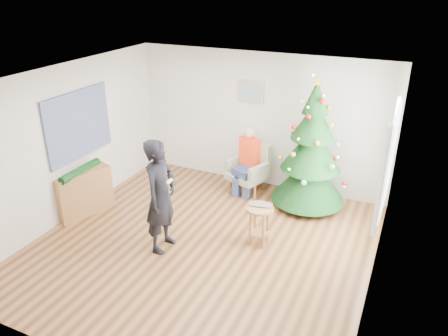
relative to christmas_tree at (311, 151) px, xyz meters
The scene contains 19 objects.
floor 2.52m from the christmas_tree, 120.36° to the right, with size 5.00×5.00×0.00m, color brown.
ceiling 2.74m from the christmas_tree, 120.36° to the right, with size 5.00×5.00×0.00m, color white.
wall_back 1.29m from the christmas_tree, 155.03° to the left, with size 5.00×5.00×0.00m, color silver.
wall_front 4.62m from the christmas_tree, 104.45° to the right, with size 5.00×5.00×0.00m, color silver.
wall_left 4.15m from the christmas_tree, 151.72° to the right, with size 5.00×5.00×0.00m, color silver.
wall_right 2.39m from the christmas_tree, 55.51° to the right, with size 5.00×5.00×0.00m, color silver.
window_panel 1.69m from the christmas_tree, 36.16° to the right, with size 0.04×1.30×1.40m, color white.
curtains 1.67m from the christmas_tree, 36.79° to the right, with size 0.05×1.75×1.50m.
christmas_tree is the anchor object (origin of this frame).
stool 1.75m from the christmas_tree, 103.61° to the right, with size 0.43×0.43×0.65m.
laptop 1.64m from the christmas_tree, 103.61° to the right, with size 0.35×0.23×0.03m, color silver.
armchair 1.39m from the christmas_tree, behind, with size 0.84×0.82×0.97m.
seated_person 1.28m from the christmas_tree, behind, with size 0.48×0.62×1.27m.
standing_man 2.81m from the christmas_tree, 126.82° to the right, with size 0.65×0.42×1.77m, color black.
game_controller 2.72m from the christmas_tree, 123.24° to the right, with size 0.04×0.13×0.04m, color white.
console 4.03m from the christmas_tree, 151.09° to the right, with size 0.30×1.00×0.80m, color brown.
garland 3.98m from the christmas_tree, 151.09° to the right, with size 0.14×0.14×0.90m, color black.
tapestry 4.00m from the christmas_tree, 155.25° to the right, with size 0.03×1.50×1.15m, color black.
framed_picture 1.64m from the christmas_tree, 159.72° to the left, with size 0.52×0.05×0.42m.
Camera 1 is at (2.69, -5.07, 3.90)m, focal length 35.00 mm.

